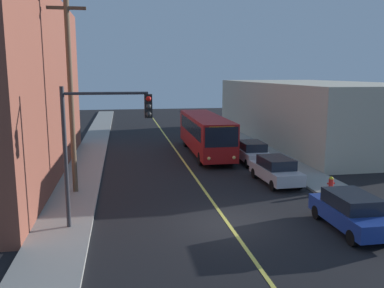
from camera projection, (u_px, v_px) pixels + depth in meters
name	position (u px, v px, depth m)	size (l,w,h in m)	color
ground_plane	(228.00, 224.00, 18.16)	(120.00, 120.00, 0.00)	black
sidewalk_left	(83.00, 175.00, 26.63)	(2.50, 90.00, 0.15)	gray
sidewalk_right	(290.00, 166.00, 29.07)	(2.50, 90.00, 0.15)	gray
lane_stripe_center	(180.00, 157.00, 32.71)	(0.16, 60.00, 0.01)	#D8CC4C
building_right_warehouse	(314.00, 111.00, 40.68)	(12.00, 27.72, 5.80)	beige
city_bus	(205.00, 132.00, 33.55)	(2.70, 12.18, 3.20)	maroon
parked_car_blue	(351.00, 211.00, 17.27)	(1.85, 4.41, 1.62)	navy
parked_car_silver	(276.00, 170.00, 24.66)	(1.97, 4.47, 1.62)	#B7B7BC
parked_car_white	(252.00, 152.00, 30.30)	(1.87, 4.43, 1.62)	silver
utility_pole_near	(70.00, 79.00, 21.56)	(2.40, 0.28, 11.36)	brown
traffic_signal_left_corner	(102.00, 130.00, 16.95)	(3.75, 0.48, 6.00)	#2D2D33
fire_hydrant	(331.00, 184.00, 22.57)	(0.44, 0.26, 0.84)	red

